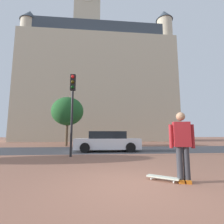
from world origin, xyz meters
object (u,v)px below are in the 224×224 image
Objects in this scene: person_skater at (182,143)px; traffic_light_pole at (72,98)px; skateboard at (163,177)px; car_white at (107,142)px.

traffic_light_pole is (-3.48, 5.03, 2.18)m from person_skater.
skateboard is (-0.46, 0.19, -0.88)m from person_skater.
car_white is at bearing 51.40° from traffic_light_pole.
car_white reaches higher than skateboard.
traffic_light_pole is (-3.02, 4.84, 3.06)m from skateboard.
skateboard is at bearing 157.79° from person_skater.
person_skater is 7.79m from car_white.
traffic_light_pole reaches higher than person_skater.
car_white is at bearing 97.04° from skateboard.
car_white is (-0.92, 7.47, 0.58)m from skateboard.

